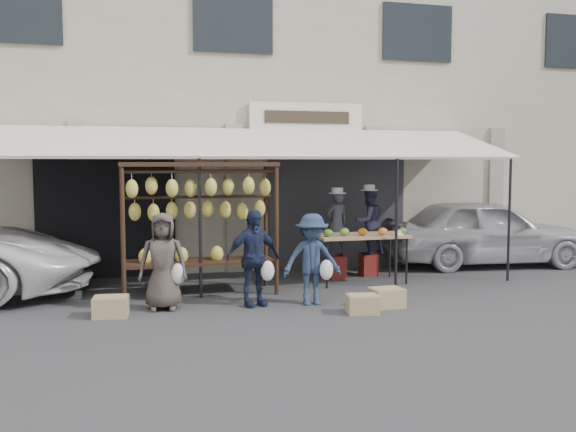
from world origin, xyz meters
name	(u,v)px	position (x,y,z in m)	size (l,w,h in m)	color
ground_plane	(276,309)	(0.00, 0.00, 0.00)	(90.00, 90.00, 0.00)	#2D2D30
shophouse	(212,104)	(0.00, 6.50, 3.65)	(24.00, 6.15, 7.30)	#B3AA90
awning	(246,144)	(0.01, 2.28, 2.57)	(10.00, 2.35, 2.92)	beige
banana_rack	(199,202)	(-0.98, 1.42, 1.56)	(2.60, 0.90, 2.24)	black
produce_table	(361,236)	(2.03, 1.68, 0.87)	(1.70, 0.90, 1.04)	tan
vendor_left	(337,224)	(1.77, 2.24, 1.05)	(0.45, 0.30, 1.24)	#343845
vendor_right	(369,221)	(2.46, 2.35, 1.08)	(0.63, 0.49, 1.29)	#2D2F4F
customer_left	(163,261)	(-1.66, 0.43, 0.74)	(0.72, 0.47, 1.48)	#423A35
customer_mid	(253,258)	(-0.29, 0.32, 0.76)	(0.89, 0.37, 1.51)	#1B233F
customer_right	(312,259)	(0.62, 0.17, 0.72)	(0.93, 0.53, 1.43)	#23324D
stool_left	(337,267)	(1.77, 2.24, 0.22)	(0.31, 0.31, 0.43)	maroon
stool_right	(368,265)	(2.46, 2.35, 0.22)	(0.31, 0.31, 0.43)	maroon
crate_near_a	(363,304)	(1.17, -0.59, 0.14)	(0.46, 0.35, 0.27)	tan
crate_near_b	(387,298)	(1.68, -0.31, 0.15)	(0.49, 0.37, 0.29)	tan
crate_far	(111,307)	(-2.43, 0.17, 0.15)	(0.49, 0.37, 0.29)	tan
sedan	(485,232)	(5.38, 2.86, 0.74)	(1.74, 4.32, 1.47)	#ACABB1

